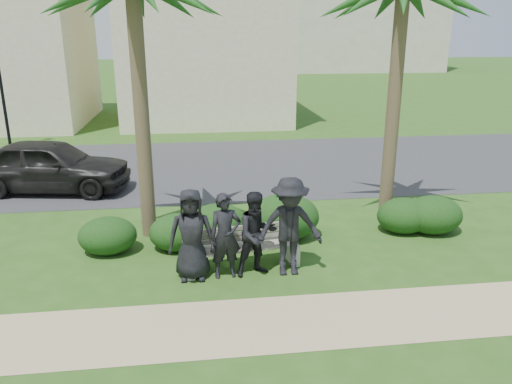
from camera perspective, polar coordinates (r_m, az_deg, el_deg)
ground at (r=9.78m, az=3.91°, el=-8.83°), size 160.00×160.00×0.00m
footpath at (r=8.25m, az=6.39°, el=-14.37°), size 30.00×1.60×0.01m
asphalt_street at (r=17.22m, az=-1.20°, el=3.09°), size 160.00×8.00×0.01m
stucco_bldg_right at (r=26.58m, az=-5.91°, el=16.20°), size 8.40×8.40×7.30m
park_bench at (r=9.70m, az=-1.65°, el=-6.74°), size 2.28×0.83×0.77m
man_a at (r=9.17m, az=-7.37°, el=-4.86°), size 0.87×0.58×1.73m
man_b at (r=9.20m, az=-3.53°, el=-5.04°), size 0.63×0.45×1.62m
man_c at (r=9.26m, az=0.09°, el=-4.82°), size 0.92×0.80×1.63m
man_d at (r=9.26m, az=3.86°, el=-3.98°), size 1.23×0.72×1.89m
hedge_a at (r=10.78m, az=-16.62°, el=-4.68°), size 1.20×0.99×0.78m
hedge_b at (r=10.87m, az=-4.42°, el=-3.51°), size 1.34×1.10×0.87m
hedge_c at (r=10.81m, az=-5.36°, el=-4.33°), size 0.97×0.80×0.63m
hedge_d at (r=11.04m, az=3.20°, el=-2.72°), size 1.57×1.30×1.02m
hedge_e at (r=11.89m, az=16.57°, el=-2.48°), size 1.24×1.03×0.81m
hedge_f at (r=12.05m, az=19.57°, el=-2.35°), size 1.34×1.11×0.87m
hedge_extra at (r=10.63m, az=-8.95°, el=-4.44°), size 1.20×0.99×0.78m
car_a at (r=15.36m, az=-22.50°, el=2.81°), size 4.67×2.48×1.51m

